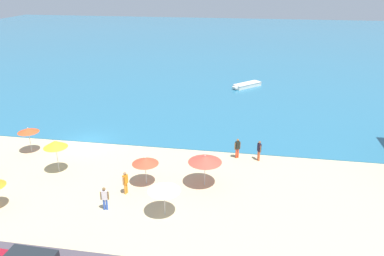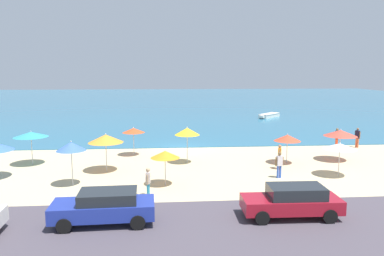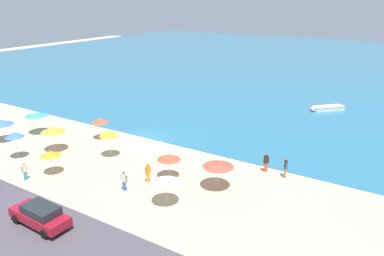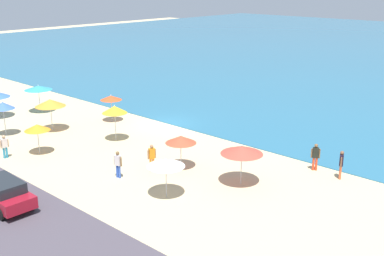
{
  "view_description": "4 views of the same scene",
  "coord_description": "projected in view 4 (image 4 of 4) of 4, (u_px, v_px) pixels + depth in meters",
  "views": [
    {
      "loc": [
        14.81,
        -29.46,
        14.32
      ],
      "look_at": [
        9.53,
        1.8,
        1.36
      ],
      "focal_mm": 35.0,
      "sensor_mm": 36.0,
      "label": 1
    },
    {
      "loc": [
        -1.61,
        -32.47,
        6.71
      ],
      "look_at": [
        0.92,
        -0.72,
        1.89
      ],
      "focal_mm": 35.0,
      "sensor_mm": 36.0,
      "label": 2
    },
    {
      "loc": [
        24.01,
        -29.14,
        14.41
      ],
      "look_at": [
        4.19,
        2.54,
        1.19
      ],
      "focal_mm": 35.0,
      "sensor_mm": 36.0,
      "label": 3
    },
    {
      "loc": [
        27.07,
        -26.64,
        11.47
      ],
      "look_at": [
        4.72,
        -2.24,
        1.16
      ],
      "focal_mm": 45.0,
      "sensor_mm": 36.0,
      "label": 4
    }
  ],
  "objects": [
    {
      "name": "bather_4",
      "position": [
        341.0,
        163.0,
        28.5
      ],
      "size": [
        0.34,
        0.53,
        1.77
      ],
      "color": "#E16037",
      "rests_on": "ground_plane"
    },
    {
      "name": "bather_3",
      "position": [
        118.0,
        163.0,
        28.66
      ],
      "size": [
        0.56,
        0.29,
        1.68
      ],
      "color": "blue",
      "rests_on": "ground_plane"
    },
    {
      "name": "beach_umbrella_2",
      "position": [
        181.0,
        139.0,
        29.83
      ],
      "size": [
        1.95,
        1.95,
        2.22
      ],
      "color": "#B2B2B7",
      "rests_on": "ground_plane"
    },
    {
      "name": "beach_umbrella_8",
      "position": [
        166.0,
        163.0,
        25.88
      ],
      "size": [
        2.09,
        2.09,
        2.22
      ],
      "color": "#B2B2B7",
      "rests_on": "ground_plane"
    },
    {
      "name": "ground_plane",
      "position": [
        168.0,
        124.0,
        39.62
      ],
      "size": [
        160.0,
        160.0,
        0.0
      ],
      "primitive_type": "plane",
      "color": "#C9B589"
    },
    {
      "name": "parked_car_1",
      "position": [
        2.0,
        192.0,
        25.04
      ],
      "size": [
        4.5,
        1.88,
        1.49
      ],
      "color": "maroon",
      "rests_on": "coastal_road"
    },
    {
      "name": "beach_umbrella_6",
      "position": [
        37.0,
        127.0,
        32.33
      ],
      "size": [
        1.72,
        1.72,
        2.17
      ],
      "color": "#B2B2B7",
      "rests_on": "ground_plane"
    },
    {
      "name": "beach_umbrella_9",
      "position": [
        38.0,
        88.0,
        42.47
      ],
      "size": [
        2.42,
        2.42,
        2.49
      ],
      "color": "#B2B2B7",
      "rests_on": "ground_plane"
    },
    {
      "name": "bather_1",
      "position": [
        5.0,
        145.0,
        31.86
      ],
      "size": [
        0.26,
        0.57,
        1.6
      ],
      "color": "teal",
      "rests_on": "ground_plane"
    },
    {
      "name": "beach_umbrella_5",
      "position": [
        3.0,
        105.0,
        36.02
      ],
      "size": [
        1.73,
        1.73,
        2.7
      ],
      "color": "#B2B2B7",
      "rests_on": "ground_plane"
    },
    {
      "name": "beach_umbrella_7",
      "position": [
        50.0,
        103.0,
        37.2
      ],
      "size": [
        2.34,
        2.34,
        2.61
      ],
      "color": "#B2B2B7",
      "rests_on": "ground_plane"
    },
    {
      "name": "bather_0",
      "position": [
        152.0,
        156.0,
        29.7
      ],
      "size": [
        0.32,
        0.54,
        1.72
      ],
      "color": "orange",
      "rests_on": "ground_plane"
    },
    {
      "name": "bather_2",
      "position": [
        315.0,
        155.0,
        29.8
      ],
      "size": [
        0.48,
        0.39,
        1.74
      ],
      "color": "#E64421",
      "rests_on": "ground_plane"
    },
    {
      "name": "beach_umbrella_1",
      "position": [
        242.0,
        150.0,
        27.4
      ],
      "size": [
        2.45,
        2.45,
        2.43
      ],
      "color": "#B2B2B7",
      "rests_on": "ground_plane"
    },
    {
      "name": "beach_umbrella_4",
      "position": [
        115.0,
        110.0,
        34.85
      ],
      "size": [
        1.83,
        1.83,
        2.72
      ],
      "color": "#B2B2B7",
      "rests_on": "ground_plane"
    },
    {
      "name": "beach_umbrella_10",
      "position": [
        111.0,
        98.0,
        39.65
      ],
      "size": [
        1.78,
        1.78,
        2.31
      ],
      "color": "#B2B2B7",
      "rests_on": "ground_plane"
    }
  ]
}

